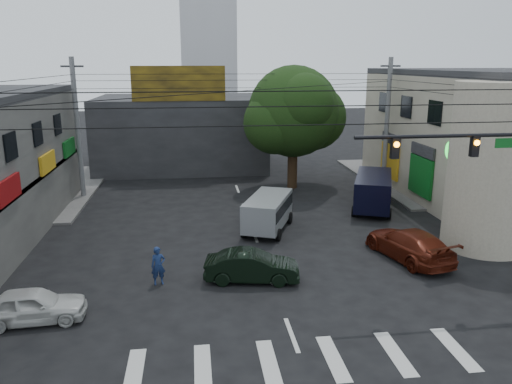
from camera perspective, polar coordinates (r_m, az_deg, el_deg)
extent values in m
plane|color=black|center=(19.98, 2.39, -11.66)|extent=(160.00, 160.00, 0.00)
cube|color=#514F4C|center=(42.34, 22.78, 1.49)|extent=(16.00, 16.00, 0.15)
cube|color=gray|center=(37.52, 27.12, 5.59)|extent=(14.00, 18.00, 8.00)
cylinder|color=gray|center=(26.28, 25.30, 2.58)|extent=(4.00, 4.00, 8.00)
cube|color=#232326|center=(44.05, -8.48, 6.82)|extent=(14.00, 10.00, 6.00)
cube|color=olive|center=(38.80, -8.84, 12.15)|extent=(7.00, 0.30, 2.60)
cylinder|color=black|center=(35.99, 4.20, 3.93)|extent=(0.70, 0.70, 4.40)
sphere|color=black|center=(35.53, 4.30, 9.16)|extent=(6.40, 6.40, 6.40)
cylinder|color=black|center=(19.14, 21.23, 6.00)|extent=(7.00, 0.14, 0.14)
cube|color=black|center=(19.69, 23.70, 4.79)|extent=(0.28, 0.22, 0.75)
cube|color=black|center=(18.33, 15.59, 4.85)|extent=(0.28, 0.22, 0.75)
sphere|color=orange|center=(19.55, 23.95, 5.15)|extent=(0.20, 0.20, 0.20)
sphere|color=orange|center=(18.18, 15.79, 5.24)|extent=(0.20, 0.20, 0.20)
cylinder|color=#59595B|center=(34.72, -19.71, 6.74)|extent=(0.32, 0.32, 9.20)
cylinder|color=#59595B|center=(36.54, 14.72, 7.46)|extent=(0.32, 0.32, 9.20)
imported|color=black|center=(20.89, -0.46, -8.49)|extent=(2.57, 4.33, 1.29)
imported|color=silver|center=(19.47, -24.18, -11.75)|extent=(1.97, 3.83, 1.23)
imported|color=#4C160A|center=(24.16, 17.06, -5.71)|extent=(4.32, 5.87, 1.43)
imported|color=#16254D|center=(20.93, -11.11, -8.27)|extent=(0.75, 0.63, 1.60)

